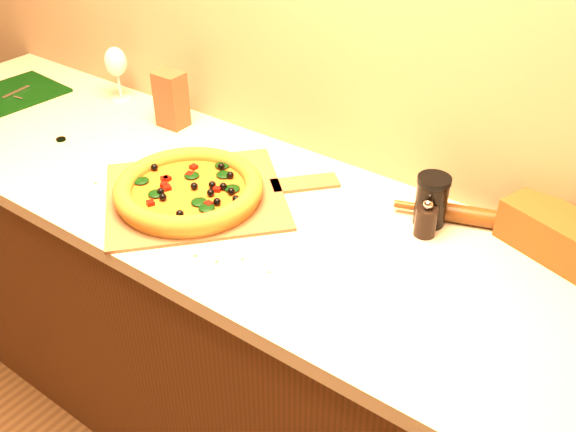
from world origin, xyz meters
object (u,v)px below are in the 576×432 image
object	(u,v)px
cutting_board	(4,96)
rolling_pin	(463,214)
pizza_peel	(202,195)
wine_glass	(116,63)
pizza	(189,189)
pepper_grinder	(426,220)
dark_jar	(431,200)

from	to	relation	value
cutting_board	rolling_pin	world-z (taller)	rolling_pin
pizza_peel	wine_glass	bearing A→B (deg)	-162.44
pizza	pepper_grinder	world-z (taller)	pepper_grinder
pizza_peel	rolling_pin	xyz separation A→B (m)	(0.59, 0.28, 0.02)
pizza_peel	dark_jar	size ratio (longest dim) A/B	4.73
cutting_board	dark_jar	world-z (taller)	dark_jar
wine_glass	cutting_board	bearing A→B (deg)	-145.72
pepper_grinder	rolling_pin	bearing A→B (deg)	62.30
pizza_peel	dark_jar	distance (m)	0.57
pizza_peel	cutting_board	distance (m)	0.95
pepper_grinder	dark_jar	size ratio (longest dim) A/B	0.76
pizza_peel	pizza	size ratio (longest dim) A/B	1.60
pizza_peel	pepper_grinder	xyz separation A→B (m)	(0.53, 0.19, 0.04)
pizza_peel	pizza	world-z (taller)	pizza
pizza	wine_glass	size ratio (longest dim) A/B	2.09
rolling_pin	dark_jar	distance (m)	0.09
wine_glass	pizza_peel	bearing A→B (deg)	-24.41
pepper_grinder	pizza_peel	bearing A→B (deg)	-160.89
cutting_board	pizza	bearing A→B (deg)	-1.13
cutting_board	dark_jar	xyz separation A→B (m)	(1.47, 0.18, 0.06)
pizza_peel	cutting_board	world-z (taller)	cutting_board
pepper_grinder	wine_glass	bearing A→B (deg)	175.23
cutting_board	dark_jar	distance (m)	1.48
pepper_grinder	wine_glass	world-z (taller)	wine_glass
cutting_board	wine_glass	bearing A→B (deg)	38.79
pepper_grinder	wine_glass	xyz separation A→B (m)	(-1.15, 0.10, 0.09)
pizza	rolling_pin	xyz separation A→B (m)	(0.60, 0.32, -0.01)
cutting_board	pepper_grinder	world-z (taller)	pepper_grinder
wine_glass	dark_jar	xyz separation A→B (m)	(1.14, -0.05, -0.06)
rolling_pin	dark_jar	size ratio (longest dim) A/B	2.50
rolling_pin	wine_glass	xyz separation A→B (m)	(-1.21, -0.00, 0.10)
pizza	wine_glass	world-z (taller)	wine_glass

